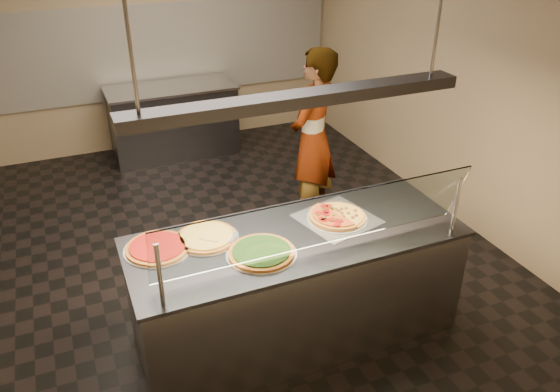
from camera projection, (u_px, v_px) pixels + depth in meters
name	position (u px, v px, depth m)	size (l,w,h in m)	color
ground	(228.00, 251.00, 5.41)	(5.00, 6.00, 0.02)	black
wall_back	(152.00, 35.00, 7.13)	(5.00, 0.02, 3.00)	#948260
wall_front	(438.00, 329.00, 2.25)	(5.00, 0.02, 3.00)	#948260
wall_right	(457.00, 74.00, 5.54)	(0.02, 6.00, 3.00)	#948260
tile_band	(154.00, 51.00, 7.20)	(4.90, 0.02, 1.20)	silver
serving_counter	(296.00, 286.00, 4.16)	(2.45, 0.94, 0.93)	#B7B7BC
sneeze_guard	(319.00, 223.00, 3.51)	(2.21, 0.18, 0.54)	#B7B7BC
perforated_tray	(337.00, 218.00, 4.13)	(0.63, 0.63, 0.01)	silver
half_pizza_pepperoni	(325.00, 217.00, 4.09)	(0.31, 0.47, 0.05)	#92541F
half_pizza_sausage	(349.00, 213.00, 4.16)	(0.31, 0.47, 0.04)	#92541F
pizza_spinach	(261.00, 252.00, 3.72)	(0.49, 0.49, 0.03)	silver
pizza_cheese	(206.00, 236.00, 3.89)	(0.46, 0.46, 0.03)	silver
pizza_tomato	(157.00, 247.00, 3.77)	(0.47, 0.47, 0.03)	silver
pizza_spatula	(217.00, 238.00, 3.84)	(0.29, 0.17, 0.02)	#B7B7BC
prep_table	(174.00, 120.00, 7.28)	(1.65, 0.74, 0.93)	#323237
worker	(313.00, 139.00, 5.52)	(0.68, 0.44, 1.85)	#3E3A43
heat_lamp_housing	(299.00, 99.00, 3.45)	(2.30, 0.18, 0.08)	#323237
lamp_rod_left	(127.00, 22.00, 2.85)	(0.02, 0.02, 1.01)	#B7B7BC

